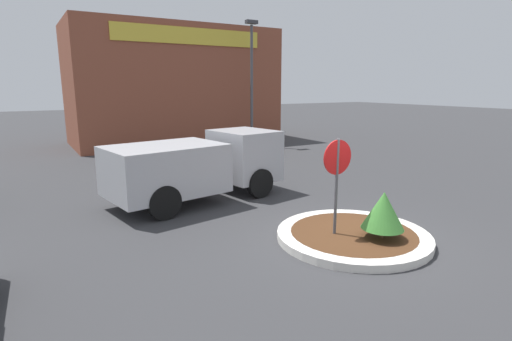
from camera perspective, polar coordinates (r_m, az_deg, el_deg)
ground_plane at (r=9.75m, az=13.63°, el=-9.55°), size 120.00×120.00×0.00m
traffic_island at (r=9.71m, az=13.66°, el=-9.06°), size 3.54×3.54×0.18m
stop_sign at (r=9.10m, az=11.50°, el=0.00°), size 0.79×0.07×2.38m
island_shrub at (r=9.30m, az=17.73°, el=-5.44°), size 0.94×0.94×1.07m
utility_truck at (r=12.47m, az=-8.36°, el=0.86°), size 5.71×2.98×2.07m
storefront_building at (r=26.23m, az=-11.65°, el=11.76°), size 12.29×6.07×7.04m
light_pole at (r=23.65m, az=-0.62°, el=13.48°), size 0.70×0.30×7.14m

